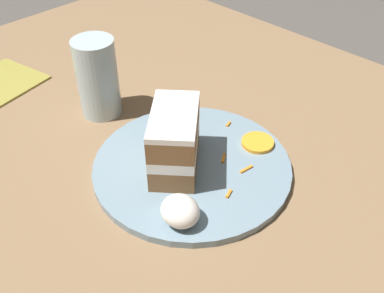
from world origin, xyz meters
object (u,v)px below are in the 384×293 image
at_px(cake_slice, 175,140).
at_px(orange_garnish, 258,143).
at_px(plate, 192,166).
at_px(drinking_glass, 98,83).
at_px(cream_dollop, 180,211).

distance_m(cake_slice, orange_garnish, 0.15).
xyz_separation_m(plate, drinking_glass, (-0.22, -0.00, 0.05)).
relative_size(plate, cake_slice, 2.27).
bearing_deg(orange_garnish, plate, -111.59).
bearing_deg(drinking_glass, plate, 0.65).
relative_size(cake_slice, cream_dollop, 2.45).
relative_size(cream_dollop, drinking_glass, 0.39).
bearing_deg(drinking_glass, orange_garnish, 22.28).
distance_m(cream_dollop, orange_garnish, 0.20).
bearing_deg(plate, drinking_glass, -179.35).
height_order(cake_slice, orange_garnish, cake_slice).
xyz_separation_m(cake_slice, orange_garnish, (0.06, 0.13, -0.04)).
height_order(plate, orange_garnish, orange_garnish).
height_order(plate, cake_slice, cake_slice).
distance_m(plate, drinking_glass, 0.23).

